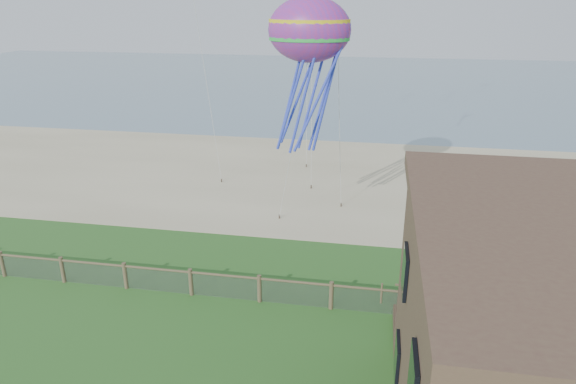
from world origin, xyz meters
name	(u,v)px	position (x,y,z in m)	size (l,w,h in m)	color
sand_beach	(311,178)	(0.00, 22.00, 0.00)	(72.00, 20.00, 0.02)	tan
ocean	(350,82)	(0.00, 66.00, 0.00)	(160.00, 68.00, 0.02)	slate
chainlink_fence	(259,290)	(0.00, 6.00, 0.55)	(36.20, 0.20, 1.25)	#4E402C
picnic_table	(475,330)	(8.49, 5.00, 0.37)	(1.75, 1.32, 0.74)	#4F3E2D
octopus_kite	(309,74)	(1.18, 11.58, 8.70)	(3.64, 2.57, 7.49)	red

